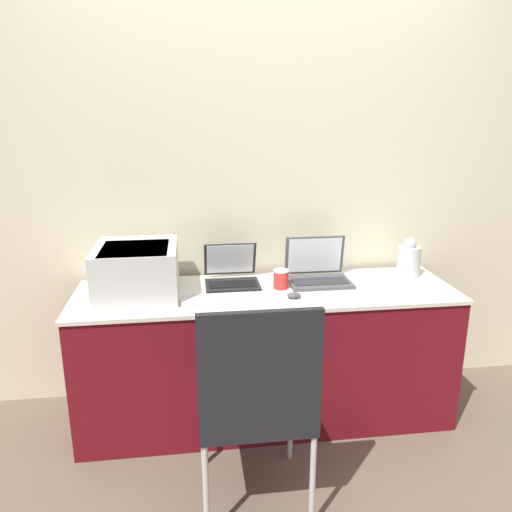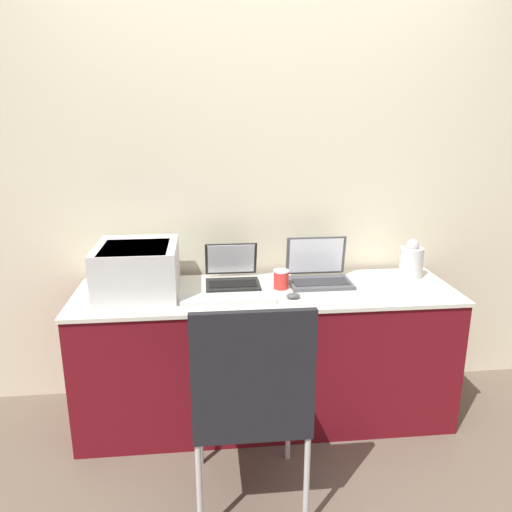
{
  "view_description": "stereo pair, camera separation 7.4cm",
  "coord_description": "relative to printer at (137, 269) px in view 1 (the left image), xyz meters",
  "views": [
    {
      "loc": [
        -0.38,
        -2.14,
        1.64
      ],
      "look_at": [
        -0.05,
        0.31,
        0.92
      ],
      "focal_mm": 35.0,
      "sensor_mm": 36.0,
      "label": 1
    },
    {
      "loc": [
        -0.31,
        -2.15,
        1.64
      ],
      "look_at": [
        -0.05,
        0.31,
        0.92
      ],
      "focal_mm": 35.0,
      "sensor_mm": 36.0,
      "label": 2
    }
  ],
  "objects": [
    {
      "name": "table",
      "position": [
        0.66,
        -0.02,
        -0.51
      ],
      "size": [
        1.99,
        0.59,
        0.74
      ],
      "color": "maroon",
      "rests_on": "ground_plane"
    },
    {
      "name": "laptop_left",
      "position": [
        0.49,
        0.1,
        -0.09
      ],
      "size": [
        0.29,
        0.29,
        0.21
      ],
      "color": "black",
      "rests_on": "table"
    },
    {
      "name": "laptop_right",
      "position": [
        0.96,
        0.08,
        -0.09
      ],
      "size": [
        0.33,
        0.26,
        0.24
      ],
      "color": "#4C4C51",
      "rests_on": "table"
    },
    {
      "name": "mouse",
      "position": [
        0.78,
        -0.16,
        -0.12
      ],
      "size": [
        0.07,
        0.05,
        0.03
      ],
      "color": "#4C4C51",
      "rests_on": "table"
    },
    {
      "name": "printer",
      "position": [
        0.0,
        0.0,
        0.0
      ],
      "size": [
        0.4,
        0.44,
        0.26
      ],
      "color": "silver",
      "rests_on": "table"
    },
    {
      "name": "chair",
      "position": [
        0.51,
        -0.71,
        -0.33
      ],
      "size": [
        0.46,
        0.47,
        0.97
      ],
      "color": "black",
      "rests_on": "ground_plane"
    },
    {
      "name": "wall_back",
      "position": [
        0.66,
        0.34,
        0.42
      ],
      "size": [
        8.0,
        0.05,
        2.6
      ],
      "color": "beige",
      "rests_on": "ground_plane"
    },
    {
      "name": "external_keyboard",
      "position": [
        0.45,
        -0.16,
        -0.13
      ],
      "size": [
        0.47,
        0.14,
        0.02
      ],
      "color": "silver",
      "rests_on": "table"
    },
    {
      "name": "ground_plane",
      "position": [
        0.66,
        -0.31,
        -0.88
      ],
      "size": [
        14.0,
        14.0,
        0.0
      ],
      "primitive_type": "plane",
      "color": "#6B5B4C"
    },
    {
      "name": "metal_pitcher",
      "position": [
        1.49,
        0.11,
        -0.04
      ],
      "size": [
        0.13,
        0.13,
        0.22
      ],
      "color": "silver",
      "rests_on": "table"
    },
    {
      "name": "coffee_cup",
      "position": [
        0.74,
        -0.0,
        -0.09
      ],
      "size": [
        0.08,
        0.08,
        0.1
      ],
      "color": "red",
      "rests_on": "table"
    }
  ]
}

